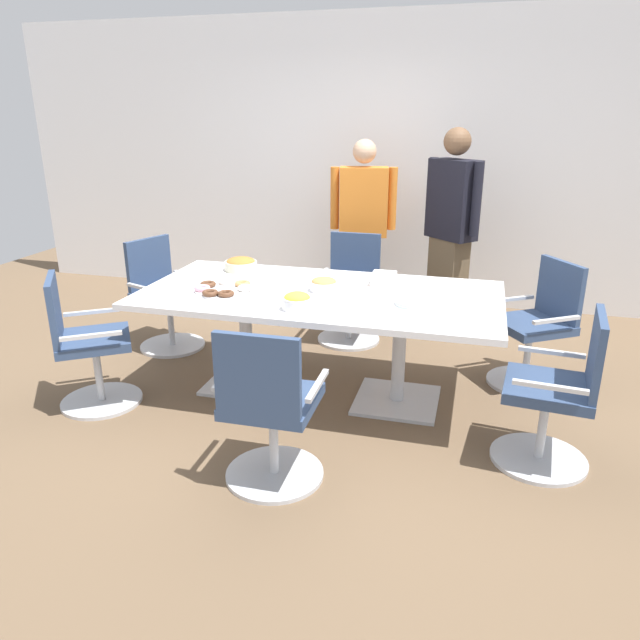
# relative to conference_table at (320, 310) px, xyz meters

# --- Properties ---
(ground_plane) EXTENTS (10.00, 10.00, 0.01)m
(ground_plane) POSITION_rel_conference_table_xyz_m (0.00, 0.00, -0.63)
(ground_plane) COLOR brown
(back_wall) EXTENTS (8.00, 0.10, 2.80)m
(back_wall) POSITION_rel_conference_table_xyz_m (0.00, 2.40, 0.77)
(back_wall) COLOR white
(back_wall) RESTS_ON ground
(conference_table) EXTENTS (2.40, 1.20, 0.75)m
(conference_table) POSITION_rel_conference_table_xyz_m (0.00, 0.00, 0.00)
(conference_table) COLOR white
(conference_table) RESTS_ON ground
(office_chair_0) EXTENTS (0.69, 0.69, 0.91)m
(office_chair_0) POSITION_rel_conference_table_xyz_m (-1.49, 0.53, -0.22)
(office_chair_0) COLOR silver
(office_chair_0) RESTS_ON ground
(office_chair_1) EXTENTS (0.75, 0.75, 0.91)m
(office_chair_1) POSITION_rel_conference_table_xyz_m (-1.46, -0.57, -0.22)
(office_chair_1) COLOR silver
(office_chair_1) RESTS_ON ground
(office_chair_2) EXTENTS (0.55, 0.55, 0.91)m
(office_chair_2) POSITION_rel_conference_table_xyz_m (0.03, -1.10, -0.22)
(office_chair_2) COLOR silver
(office_chair_2) RESTS_ON ground
(office_chair_3) EXTENTS (0.59, 0.59, 0.91)m
(office_chair_3) POSITION_rel_conference_table_xyz_m (1.50, -0.52, -0.22)
(office_chair_3) COLOR silver
(office_chair_3) RESTS_ON ground
(office_chair_4) EXTENTS (0.75, 0.75, 0.91)m
(office_chair_4) POSITION_rel_conference_table_xyz_m (1.46, 0.57, -0.22)
(office_chair_4) COLOR silver
(office_chair_4) RESTS_ON ground
(office_chair_5) EXTENTS (0.55, 0.55, 0.91)m
(office_chair_5) POSITION_rel_conference_table_xyz_m (-0.03, 1.10, -0.22)
(office_chair_5) COLOR silver
(office_chair_5) RESTS_ON ground
(person_standing_0) EXTENTS (0.61, 0.30, 1.66)m
(person_standing_0) POSITION_rel_conference_table_xyz_m (-0.06, 1.74, 0.24)
(person_standing_0) COLOR black
(person_standing_0) RESTS_ON ground
(person_standing_1) EXTENTS (0.51, 0.47, 1.78)m
(person_standing_1) POSITION_rel_conference_table_xyz_m (0.76, 1.56, 0.30)
(person_standing_1) COLOR brown
(person_standing_1) RESTS_ON ground
(snack_bowl_chips_yellow) EXTENTS (0.18, 0.18, 0.11)m
(snack_bowl_chips_yellow) POSITION_rel_conference_table_xyz_m (-0.04, -0.39, 0.18)
(snack_bowl_chips_yellow) COLOR white
(snack_bowl_chips_yellow) RESTS_ON conference_table
(snack_bowl_cookies) EXTENTS (0.19, 0.19, 0.10)m
(snack_bowl_cookies) POSITION_rel_conference_table_xyz_m (0.02, 0.03, 0.17)
(snack_bowl_cookies) COLOR white
(snack_bowl_cookies) RESTS_ON conference_table
(snack_bowl_pretzels) EXTENTS (0.24, 0.24, 0.10)m
(snack_bowl_pretzels) POSITION_rel_conference_table_xyz_m (-0.73, 0.40, 0.17)
(snack_bowl_pretzels) COLOR beige
(snack_bowl_pretzels) RESTS_ON conference_table
(donut_platter) EXTENTS (0.39, 0.39, 0.04)m
(donut_platter) POSITION_rel_conference_table_xyz_m (-0.63, -0.15, 0.14)
(donut_platter) COLOR white
(donut_platter) RESTS_ON conference_table
(plate_stack) EXTENTS (0.23, 0.23, 0.03)m
(plate_stack) POSITION_rel_conference_table_xyz_m (0.64, -0.12, 0.14)
(plate_stack) COLOR white
(plate_stack) RESTS_ON conference_table
(napkin_pile) EXTENTS (0.16, 0.16, 0.09)m
(napkin_pile) POSITION_rel_conference_table_xyz_m (0.38, 0.28, 0.17)
(napkin_pile) COLOR white
(napkin_pile) RESTS_ON conference_table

